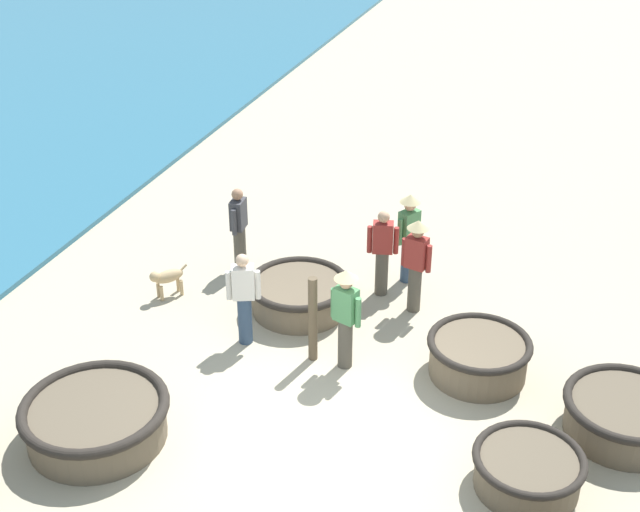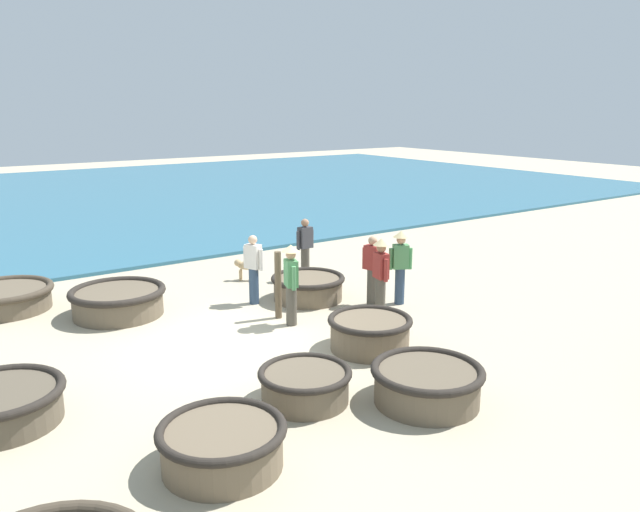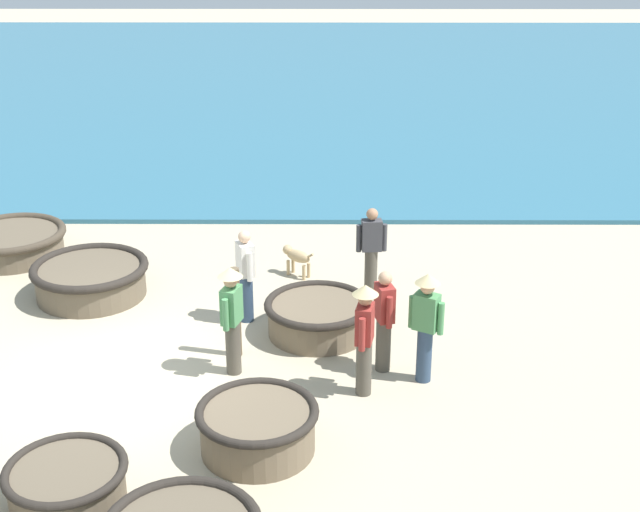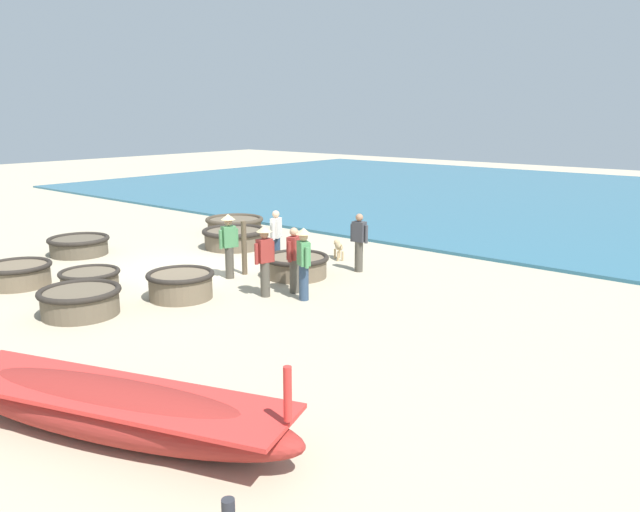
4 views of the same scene
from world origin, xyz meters
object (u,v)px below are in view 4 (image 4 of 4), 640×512
at_px(coracle_center, 90,280).
at_px(dog, 338,247).
at_px(coracle_far_left, 296,265).
at_px(fisherman_by_coracle, 294,258).
at_px(coracle_beside_post, 80,300).
at_px(coracle_tilted, 181,284).
at_px(coracle_far_right, 79,245).
at_px(coracle_front_left, 235,224).
at_px(coracle_front_right, 18,274).
at_px(fisherman_standing_right, 359,241).
at_px(coracle_nearest, 234,237).
at_px(fisherman_standing_left, 265,256).
at_px(long_boat_ochre_hull, 112,409).
at_px(fisherman_hauling, 276,237).
at_px(fisherman_with_hat, 229,242).
at_px(fisherman_crouching, 304,259).
at_px(mooring_post_inland, 244,248).

relative_size(coracle_center, dog, 2.48).
height_order(coracle_far_left, fisherman_by_coracle, fisherman_by_coracle).
distance_m(coracle_beside_post, dog, 7.57).
distance_m(coracle_tilted, coracle_far_right, 6.05).
relative_size(coracle_center, coracle_front_left, 0.69).
bearing_deg(coracle_center, dog, 159.21).
height_order(coracle_front_right, fisherman_standing_right, fisherman_standing_right).
bearing_deg(coracle_nearest, fisherman_by_coracle, 62.77).
relative_size(coracle_center, fisherman_standing_left, 0.85).
distance_m(long_boat_ochre_hull, fisherman_standing_left, 6.60).
bearing_deg(fisherman_hauling, coracle_center, -19.98).
distance_m(coracle_beside_post, fisherman_with_hat, 4.10).
bearing_deg(fisherman_crouching, fisherman_by_coracle, -117.53).
distance_m(coracle_center, coracle_far_left, 5.06).
bearing_deg(fisherman_standing_left, long_boat_ochre_hull, 27.50).
xyz_separation_m(coracle_nearest, fisherman_with_hat, (2.60, 2.71, 0.63)).
height_order(fisherman_standing_right, fisherman_by_coracle, same).
height_order(fisherman_standing_right, fisherman_hauling, same).
relative_size(coracle_far_right, mooring_post_inland, 1.25).
height_order(coracle_far_right, dog, dog).
height_order(coracle_front_right, coracle_beside_post, coracle_beside_post).
xyz_separation_m(fisherman_standing_left, fisherman_by_coracle, (-0.66, 0.31, -0.12)).
distance_m(coracle_front_left, long_boat_ochre_hull, 14.37).
xyz_separation_m(coracle_tilted, coracle_far_left, (-3.13, 0.73, -0.03)).
distance_m(long_boat_ochre_hull, fisherman_with_hat, 8.08).
distance_m(coracle_front_left, coracle_far_left, 6.64).
distance_m(coracle_beside_post, fisherman_standing_right, 7.13).
relative_size(long_boat_ochre_hull, fisherman_standing_right, 3.52).
bearing_deg(coracle_center, fisherman_standing_right, 146.55).
relative_size(coracle_front_right, fisherman_by_coracle, 1.03).
relative_size(coracle_nearest, fisherman_hauling, 1.28).
xyz_separation_m(coracle_front_right, fisherman_crouching, (-3.65, 6.17, 0.65)).
distance_m(long_boat_ochre_hull, fisherman_crouching, 6.58).
relative_size(coracle_front_left, mooring_post_inland, 1.43).
height_order(coracle_far_right, long_boat_ochre_hull, long_boat_ochre_hull).
height_order(fisherman_with_hat, fisherman_standing_right, fisherman_with_hat).
bearing_deg(long_boat_ochre_hull, fisherman_with_hat, -142.56).
height_order(coracle_far_right, coracle_beside_post, coracle_beside_post).
distance_m(fisherman_crouching, dog, 4.18).
relative_size(coracle_front_right, coracle_far_right, 0.90).
distance_m(coracle_far_left, long_boat_ochre_hull, 8.46).
distance_m(fisherman_standing_left, fisherman_crouching, 0.95).
relative_size(coracle_tilted, fisherman_hauling, 0.99).
bearing_deg(coracle_far_left, coracle_center, -34.16).
distance_m(long_boat_ochre_hull, dog, 10.67).
distance_m(coracle_tilted, long_boat_ochre_hull, 6.29).
bearing_deg(coracle_front_left, fisherman_standing_right, 76.25).
distance_m(fisherman_with_hat, fisherman_crouching, 2.74).
relative_size(fisherman_hauling, dog, 2.74).
distance_m(coracle_front_right, coracle_center, 2.01).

